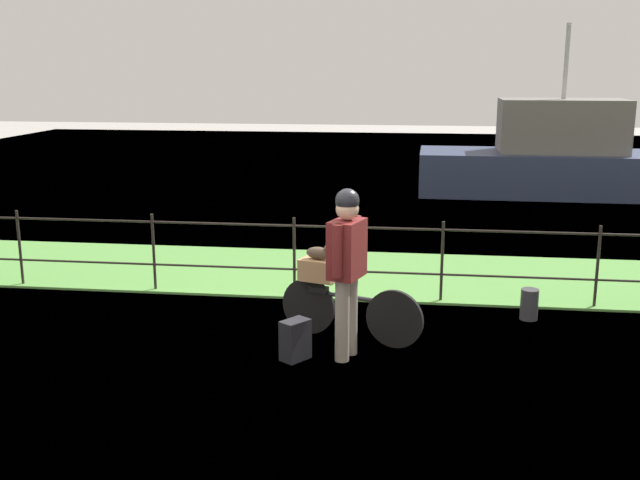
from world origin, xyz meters
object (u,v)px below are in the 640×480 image
object	(u,v)px
cyclist_person	(347,259)
mooring_bollard	(529,304)
backpack_on_paving	(295,340)
terrier_dog	(321,252)
wooden_crate	(319,270)
bicycle_main	(349,310)
moored_boat_near	(559,160)

from	to	relation	value
cyclist_person	mooring_bollard	xyz separation A→B (m)	(1.95, 1.39, -0.83)
backpack_on_paving	terrier_dog	bearing A→B (deg)	23.42
wooden_crate	terrier_dog	xyz separation A→B (m)	(0.02, -0.01, 0.19)
bicycle_main	backpack_on_paving	distance (m)	0.77
wooden_crate	backpack_on_paving	world-z (taller)	wooden_crate
terrier_dog	mooring_bollard	size ratio (longest dim) A/B	0.92
cyclist_person	moored_boat_near	distance (m)	10.82
bicycle_main	wooden_crate	size ratio (longest dim) A/B	3.99
terrier_dog	cyclist_person	world-z (taller)	cyclist_person
mooring_bollard	wooden_crate	bearing A→B (deg)	-160.78
bicycle_main	mooring_bollard	world-z (taller)	bicycle_main
wooden_crate	mooring_bollard	size ratio (longest dim) A/B	1.08
terrier_dog	moored_boat_near	world-z (taller)	moored_boat_near
mooring_bollard	bicycle_main	bearing A→B (deg)	-155.19
backpack_on_paving	mooring_bollard	distance (m)	2.86
wooden_crate	backpack_on_paving	distance (m)	0.89
bicycle_main	terrier_dog	size ratio (longest dim) A/B	4.68
wooden_crate	cyclist_person	xyz separation A→B (m)	(0.35, -0.59, 0.28)
cyclist_person	mooring_bollard	size ratio (longest dim) A/B	4.76
bicycle_main	cyclist_person	bearing A→B (deg)	-87.52
terrier_dog	wooden_crate	bearing A→B (deg)	161.78
terrier_dog	moored_boat_near	bearing A→B (deg)	66.80
terrier_dog	bicycle_main	bearing A→B (deg)	-18.22
terrier_dog	mooring_bollard	world-z (taller)	terrier_dog
bicycle_main	wooden_crate	distance (m)	0.53
mooring_bollard	backpack_on_paving	bearing A→B (deg)	-148.15
terrier_dog	moored_boat_near	xyz separation A→B (m)	(4.10, 9.56, -0.15)
mooring_bollard	cyclist_person	bearing A→B (deg)	-144.46
wooden_crate	mooring_bollard	distance (m)	2.49
bicycle_main	moored_boat_near	xyz separation A→B (m)	(3.79, 9.66, 0.44)
backpack_on_paving	mooring_bollard	bearing A→B (deg)	-21.91
terrier_dog	mooring_bollard	xyz separation A→B (m)	(2.27, 0.81, -0.73)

